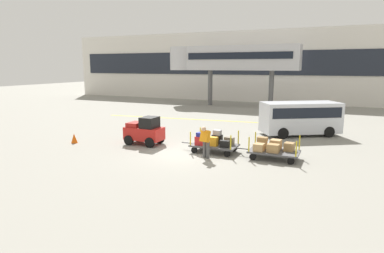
{
  "coord_description": "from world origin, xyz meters",
  "views": [
    {
      "loc": [
        6.93,
        -14.39,
        4.34
      ],
      "look_at": [
        0.0,
        0.92,
        1.21
      ],
      "focal_mm": 30.44,
      "sensor_mm": 36.0,
      "label": 1
    }
  ],
  "objects_px": {
    "baggage_tug": "(145,131)",
    "baggage_cart_lead": "(213,142)",
    "shuttle_van": "(300,116)",
    "baggage_cart_middle": "(273,148)",
    "safety_cone_near": "(74,138)",
    "baggage_handler": "(205,141)"
  },
  "relations": [
    {
      "from": "baggage_tug",
      "to": "baggage_cart_lead",
      "type": "height_order",
      "value": "baggage_tug"
    },
    {
      "from": "baggage_tug",
      "to": "shuttle_van",
      "type": "height_order",
      "value": "shuttle_van"
    },
    {
      "from": "baggage_tug",
      "to": "baggage_cart_lead",
      "type": "distance_m",
      "value": 4.1
    },
    {
      "from": "shuttle_van",
      "to": "baggage_cart_middle",
      "type": "bearing_deg",
      "value": -95.08
    },
    {
      "from": "safety_cone_near",
      "to": "baggage_handler",
      "type": "bearing_deg",
      "value": 1.27
    },
    {
      "from": "baggage_tug",
      "to": "baggage_handler",
      "type": "bearing_deg",
      "value": -16.22
    },
    {
      "from": "baggage_handler",
      "to": "safety_cone_near",
      "type": "distance_m",
      "value": 8.05
    },
    {
      "from": "baggage_cart_lead",
      "to": "baggage_cart_middle",
      "type": "distance_m",
      "value": 2.99
    },
    {
      "from": "baggage_tug",
      "to": "safety_cone_near",
      "type": "height_order",
      "value": "baggage_tug"
    },
    {
      "from": "baggage_tug",
      "to": "baggage_handler",
      "type": "relative_size",
      "value": 1.35
    },
    {
      "from": "baggage_cart_middle",
      "to": "shuttle_van",
      "type": "relative_size",
      "value": 0.59
    },
    {
      "from": "baggage_tug",
      "to": "baggage_cart_middle",
      "type": "distance_m",
      "value": 7.09
    },
    {
      "from": "baggage_tug",
      "to": "baggage_handler",
      "type": "height_order",
      "value": "baggage_tug"
    },
    {
      "from": "baggage_tug",
      "to": "safety_cone_near",
      "type": "relative_size",
      "value": 3.82
    },
    {
      "from": "baggage_cart_lead",
      "to": "baggage_handler",
      "type": "distance_m",
      "value": 1.27
    },
    {
      "from": "baggage_tug",
      "to": "baggage_cart_lead",
      "type": "relative_size",
      "value": 0.7
    },
    {
      "from": "baggage_tug",
      "to": "safety_cone_near",
      "type": "xyz_separation_m",
      "value": [
        -3.87,
        -1.39,
        -0.48
      ]
    },
    {
      "from": "baggage_cart_middle",
      "to": "baggage_handler",
      "type": "height_order",
      "value": "baggage_handler"
    },
    {
      "from": "baggage_tug",
      "to": "baggage_cart_lead",
      "type": "xyz_separation_m",
      "value": [
        4.09,
        0.02,
        -0.22
      ]
    },
    {
      "from": "baggage_tug",
      "to": "shuttle_van",
      "type": "xyz_separation_m",
      "value": [
        7.63,
        6.22,
        0.48
      ]
    },
    {
      "from": "baggage_cart_lead",
      "to": "shuttle_van",
      "type": "xyz_separation_m",
      "value": [
        3.54,
        6.21,
        0.7
      ]
    },
    {
      "from": "baggage_cart_middle",
      "to": "safety_cone_near",
      "type": "bearing_deg",
      "value": -172.42
    }
  ]
}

